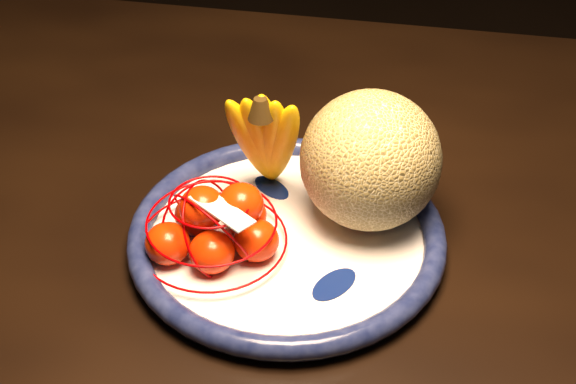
# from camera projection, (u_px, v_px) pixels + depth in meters

# --- Properties ---
(dining_table) EXTENTS (1.46, 0.92, 0.71)m
(dining_table) POSITION_uv_depth(u_px,v_px,m) (364.00, 222.00, 1.06)
(dining_table) COLOR black
(dining_table) RESTS_ON ground
(fruit_bowl) EXTENTS (0.36, 0.36, 0.03)m
(fruit_bowl) POSITION_uv_depth(u_px,v_px,m) (287.00, 236.00, 0.90)
(fruit_bowl) COLOR white
(fruit_bowl) RESTS_ON dining_table
(cantaloupe) EXTENTS (0.16, 0.16, 0.16)m
(cantaloupe) POSITION_uv_depth(u_px,v_px,m) (370.00, 160.00, 0.88)
(cantaloupe) COLOR olive
(cantaloupe) RESTS_ON fruit_bowl
(banana_bunch) EXTENTS (0.11, 0.10, 0.17)m
(banana_bunch) POSITION_uv_depth(u_px,v_px,m) (267.00, 136.00, 0.91)
(banana_bunch) COLOR yellow
(banana_bunch) RESTS_ON fruit_bowl
(mandarin_bag) EXTENTS (0.17, 0.17, 0.10)m
(mandarin_bag) POSITION_uv_depth(u_px,v_px,m) (216.00, 226.00, 0.87)
(mandarin_bag) COLOR #FF2B00
(mandarin_bag) RESTS_ON fruit_bowl
(price_tag) EXTENTS (0.08, 0.06, 0.01)m
(price_tag) POSITION_uv_depth(u_px,v_px,m) (222.00, 210.00, 0.83)
(price_tag) COLOR white
(price_tag) RESTS_ON mandarin_bag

